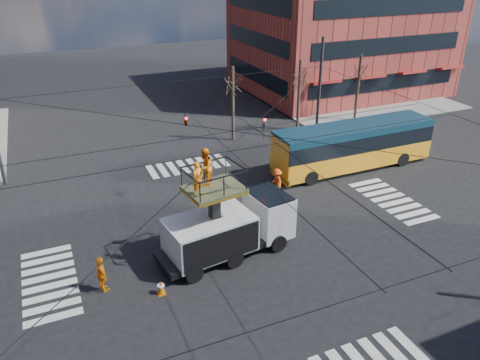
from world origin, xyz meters
name	(u,v)px	position (x,y,z in m)	size (l,w,h in m)	color
ground	(245,235)	(0.00, 0.00, 0.00)	(120.00, 120.00, 0.00)	black
sidewalk_ne	(343,95)	(21.00, 21.00, 0.06)	(18.00, 18.00, 0.12)	slate
crosswalks	(245,235)	(0.00, 0.00, 0.01)	(22.40, 22.40, 0.02)	silver
building_ne	(341,23)	(21.98, 23.98, 7.00)	(20.06, 16.06, 14.00)	maroon
overhead_network	(241,160)	(-0.07, 0.40, 4.29)	(24.24, 24.24, 8.00)	#2D2D30
tree_a	(233,84)	(5.00, 13.50, 4.63)	(2.00, 2.00, 6.00)	#382B21
tree_b	(300,77)	(11.00, 13.50, 4.63)	(2.00, 2.00, 6.00)	#382B21
tree_c	(360,70)	(17.00, 13.50, 4.63)	(2.00, 2.00, 6.00)	#382B21
utility_truck	(229,219)	(-1.39, -1.16, 1.95)	(7.25, 3.42, 5.75)	black
city_bus	(353,145)	(10.59, 5.07, 1.72)	(11.81, 2.68, 3.20)	orange
traffic_cone	(161,288)	(-5.43, -2.93, 0.34)	(0.36, 0.36, 0.69)	orange
worker_ground	(102,275)	(-7.77, -1.67, 0.90)	(1.05, 0.44, 1.79)	orange
flagger	(277,182)	(3.81, 3.60, 0.86)	(1.11, 0.64, 1.72)	#FC510F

